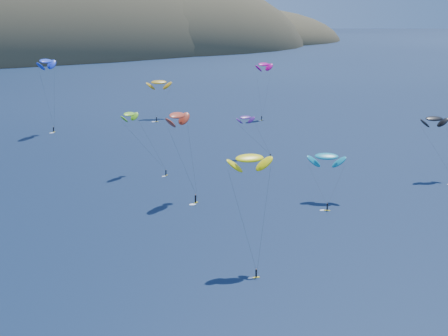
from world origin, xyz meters
TOP-DOWN VIEW (x-y plane):
  - island at (39.40, 562.36)m, footprint 730.00×300.00m
  - kitesurfer_2 at (-0.89, 49.59)m, footprint 8.69×10.55m
  - kitesurfer_3 at (0.73, 118.14)m, footprint 11.19×12.07m
  - kitesurfer_4 at (-6.51, 184.70)m, footprint 10.46×10.42m
  - kitesurfer_5 at (34.24, 72.88)m, footprint 10.64×12.59m
  - kitesurfer_6 at (38.04, 118.68)m, footprint 8.68×8.47m
  - kitesurfer_7 at (71.78, 75.47)m, footprint 8.33×12.27m
  - kitesurfer_8 at (77.25, 172.21)m, footprint 9.95×9.50m
  - kitesurfer_9 at (3.32, 91.15)m, footprint 9.41×11.67m
  - kitesurfer_11 at (39.74, 192.36)m, footprint 11.37×13.09m

SIDE VIEW (x-z plane):
  - island at x=39.40m, z-range -115.74..94.26m
  - kitesurfer_5 at x=34.24m, z-range 4.03..17.00m
  - kitesurfer_6 at x=38.04m, z-range 5.17..18.95m
  - kitesurfer_11 at x=39.74m, z-range 5.75..22.81m
  - kitesurfer_7 at x=71.78m, z-range 6.89..25.00m
  - kitesurfer_3 at x=0.73m, z-range 7.22..25.48m
  - kitesurfer_2 at x=-0.89m, z-range 8.62..30.45m
  - kitesurfer_9 at x=3.32m, z-range 8.86..31.51m
  - kitesurfer_8 at x=77.25m, z-range 9.46..33.49m
  - kitesurfer_4 at x=-6.51m, z-range 11.32..39.68m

